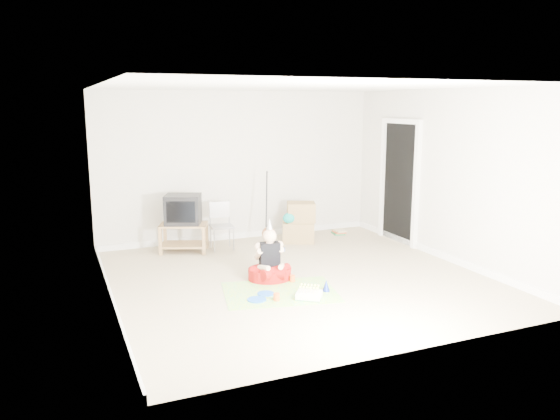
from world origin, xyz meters
name	(u,v)px	position (x,y,z in m)	size (l,w,h in m)	color
ground	(298,278)	(0.00, 0.00, 0.00)	(5.00, 5.00, 0.00)	tan
doorway_recess	(400,184)	(2.48, 1.20, 1.02)	(0.02, 0.90, 2.05)	black
tv_stand	(184,235)	(-1.14, 1.97, 0.28)	(0.87, 0.71, 0.47)	olive
crt_tv	(183,209)	(-1.14, 1.97, 0.71)	(0.55, 0.46, 0.48)	black
folding_chair	(222,226)	(-0.53, 1.87, 0.39)	(0.39, 0.37, 0.80)	#95969B
cardboard_boxes	(299,223)	(0.86, 1.84, 0.33)	(0.68, 0.60, 0.69)	#9C7D4B
floor_mop	(275,235)	(0.26, 1.46, 0.26)	(0.34, 0.40, 1.28)	blue
book_pile	(339,232)	(1.78, 2.06, 0.04)	(0.24, 0.29, 0.09)	#297B46
seated_woman	(270,266)	(-0.38, 0.10, 0.19)	(0.67, 0.67, 0.86)	#A2120E
party_mat	(280,292)	(-0.45, -0.44, 0.00)	(1.43, 1.03, 0.01)	#FF357D
birthday_cake	(309,295)	(-0.21, -0.80, 0.04)	(0.39, 0.38, 0.15)	white
blue_plate_near	(266,294)	(-0.65, -0.45, 0.01)	(0.22, 0.22, 0.01)	blue
blue_plate_far	(257,300)	(-0.83, -0.60, 0.01)	(0.24, 0.24, 0.01)	blue
orange_cup_near	(292,278)	(-0.14, -0.12, 0.05)	(0.08, 0.08, 0.09)	#ED591A
orange_cup_far	(276,297)	(-0.61, -0.71, 0.05)	(0.08, 0.08, 0.09)	#ED591A
blue_party_hat	(326,286)	(0.11, -0.64, 0.08)	(0.10, 0.10, 0.15)	#172EA4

